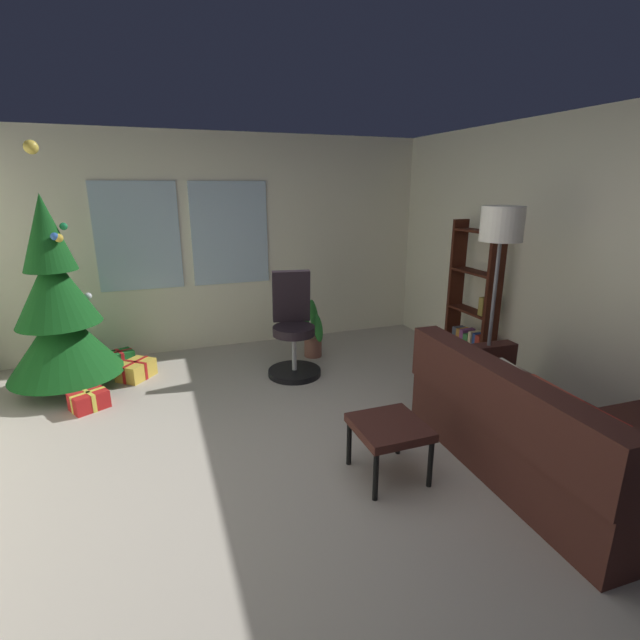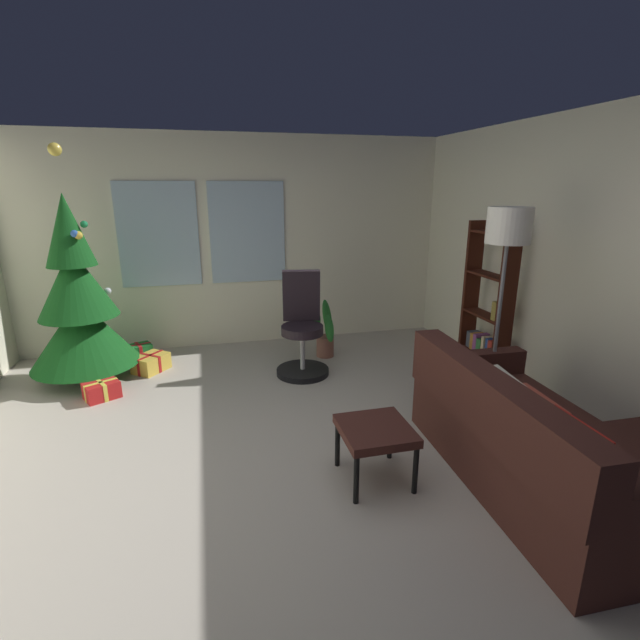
{
  "view_description": "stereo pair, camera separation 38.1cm",
  "coord_description": "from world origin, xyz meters",
  "px_view_note": "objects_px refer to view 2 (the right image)",
  "views": [
    {
      "loc": [
        -0.77,
        -2.63,
        1.94
      ],
      "look_at": [
        0.51,
        0.85,
        0.85
      ],
      "focal_mm": 25.69,
      "sensor_mm": 36.0,
      "label": 1
    },
    {
      "loc": [
        -0.4,
        -2.74,
        1.94
      ],
      "look_at": [
        0.51,
        0.85,
        0.85
      ],
      "focal_mm": 25.69,
      "sensor_mm": 36.0,
      "label": 2
    }
  ],
  "objects_px": {
    "gift_box_gold": "(151,363)",
    "floor_lamp": "(507,243)",
    "office_chair": "(302,334)",
    "gift_box_green": "(139,351)",
    "potted_plant": "(325,335)",
    "couch": "(560,451)",
    "holiday_tree": "(79,306)",
    "footstool": "(375,434)",
    "gift_box_red": "(102,390)",
    "bookshelf": "(487,313)"
  },
  "relations": [
    {
      "from": "gift_box_gold",
      "to": "potted_plant",
      "type": "xyz_separation_m",
      "value": [
        1.94,
        -0.05,
        0.19
      ]
    },
    {
      "from": "office_chair",
      "to": "gift_box_red",
      "type": "bearing_deg",
      "value": -175.44
    },
    {
      "from": "couch",
      "to": "holiday_tree",
      "type": "height_order",
      "value": "holiday_tree"
    },
    {
      "from": "holiday_tree",
      "to": "floor_lamp",
      "type": "relative_size",
      "value": 1.3
    },
    {
      "from": "couch",
      "to": "potted_plant",
      "type": "distance_m",
      "value": 2.89
    },
    {
      "from": "gift_box_green",
      "to": "gift_box_red",
      "type": "bearing_deg",
      "value": -100.98
    },
    {
      "from": "holiday_tree",
      "to": "gift_box_green",
      "type": "height_order",
      "value": "holiday_tree"
    },
    {
      "from": "footstool",
      "to": "gift_box_red",
      "type": "relative_size",
      "value": 1.31
    },
    {
      "from": "gift_box_green",
      "to": "floor_lamp",
      "type": "relative_size",
      "value": 0.19
    },
    {
      "from": "potted_plant",
      "to": "gift_box_green",
      "type": "bearing_deg",
      "value": 166.13
    },
    {
      "from": "footstool",
      "to": "potted_plant",
      "type": "relative_size",
      "value": 0.72
    },
    {
      "from": "office_chair",
      "to": "couch",
      "type": "bearing_deg",
      "value": -63.05
    },
    {
      "from": "couch",
      "to": "office_chair",
      "type": "xyz_separation_m",
      "value": [
        -1.21,
        2.37,
        0.15
      ]
    },
    {
      "from": "holiday_tree",
      "to": "bookshelf",
      "type": "relative_size",
      "value": 1.45
    },
    {
      "from": "gift_box_green",
      "to": "floor_lamp",
      "type": "distance_m",
      "value": 4.14
    },
    {
      "from": "holiday_tree",
      "to": "office_chair",
      "type": "xyz_separation_m",
      "value": [
        2.21,
        -0.39,
        -0.35
      ]
    },
    {
      "from": "couch",
      "to": "gift_box_green",
      "type": "relative_size",
      "value": 5.92
    },
    {
      "from": "gift_box_green",
      "to": "bookshelf",
      "type": "bearing_deg",
      "value": -22.73
    },
    {
      "from": "footstool",
      "to": "gift_box_gold",
      "type": "xyz_separation_m",
      "value": [
        -1.67,
        2.4,
        -0.26
      ]
    },
    {
      "from": "couch",
      "to": "gift_box_red",
      "type": "height_order",
      "value": "couch"
    },
    {
      "from": "bookshelf",
      "to": "potted_plant",
      "type": "distance_m",
      "value": 1.8
    },
    {
      "from": "holiday_tree",
      "to": "gift_box_green",
      "type": "relative_size",
      "value": 6.96
    },
    {
      "from": "office_chair",
      "to": "potted_plant",
      "type": "bearing_deg",
      "value": 47.77
    },
    {
      "from": "gift_box_green",
      "to": "potted_plant",
      "type": "distance_m",
      "value": 2.2
    },
    {
      "from": "floor_lamp",
      "to": "potted_plant",
      "type": "relative_size",
      "value": 2.68
    },
    {
      "from": "gift_box_red",
      "to": "floor_lamp",
      "type": "bearing_deg",
      "value": -20.35
    },
    {
      "from": "gift_box_red",
      "to": "gift_box_gold",
      "type": "height_order",
      "value": "gift_box_gold"
    },
    {
      "from": "footstool",
      "to": "holiday_tree",
      "type": "distance_m",
      "value": 3.32
    },
    {
      "from": "floor_lamp",
      "to": "gift_box_green",
      "type": "bearing_deg",
      "value": 143.6
    },
    {
      "from": "office_chair",
      "to": "floor_lamp",
      "type": "height_order",
      "value": "floor_lamp"
    },
    {
      "from": "couch",
      "to": "holiday_tree",
      "type": "bearing_deg",
      "value": 140.99
    },
    {
      "from": "gift_box_gold",
      "to": "bookshelf",
      "type": "bearing_deg",
      "value": -16.77
    },
    {
      "from": "bookshelf",
      "to": "floor_lamp",
      "type": "relative_size",
      "value": 0.9
    },
    {
      "from": "floor_lamp",
      "to": "holiday_tree",
      "type": "bearing_deg",
      "value": 153.34
    },
    {
      "from": "holiday_tree",
      "to": "couch",
      "type": "bearing_deg",
      "value": -39.01
    },
    {
      "from": "footstool",
      "to": "office_chair",
      "type": "xyz_separation_m",
      "value": [
        -0.08,
        1.97,
        0.09
      ]
    },
    {
      "from": "couch",
      "to": "bookshelf",
      "type": "xyz_separation_m",
      "value": [
        0.6,
        1.78,
        0.41
      ]
    },
    {
      "from": "couch",
      "to": "floor_lamp",
      "type": "xyz_separation_m",
      "value": [
        0.14,
        0.98,
        1.22
      ]
    },
    {
      "from": "holiday_tree",
      "to": "potted_plant",
      "type": "bearing_deg",
      "value": -0.18
    },
    {
      "from": "bookshelf",
      "to": "potted_plant",
      "type": "relative_size",
      "value": 2.4
    },
    {
      "from": "office_chair",
      "to": "floor_lamp",
      "type": "bearing_deg",
      "value": -45.89
    },
    {
      "from": "office_chair",
      "to": "footstool",
      "type": "bearing_deg",
      "value": -87.65
    },
    {
      "from": "gift_box_green",
      "to": "floor_lamp",
      "type": "xyz_separation_m",
      "value": [
        3.12,
        -2.3,
        1.43
      ]
    },
    {
      "from": "holiday_tree",
      "to": "floor_lamp",
      "type": "height_order",
      "value": "holiday_tree"
    },
    {
      "from": "gift_box_green",
      "to": "office_chair",
      "type": "relative_size",
      "value": 0.3
    },
    {
      "from": "couch",
      "to": "floor_lamp",
      "type": "relative_size",
      "value": 1.1
    },
    {
      "from": "gift_box_gold",
      "to": "potted_plant",
      "type": "bearing_deg",
      "value": -1.47
    },
    {
      "from": "holiday_tree",
      "to": "gift_box_gold",
      "type": "height_order",
      "value": "holiday_tree"
    },
    {
      "from": "gift_box_gold",
      "to": "floor_lamp",
      "type": "bearing_deg",
      "value": -31.85
    },
    {
      "from": "gift_box_gold",
      "to": "bookshelf",
      "type": "xyz_separation_m",
      "value": [
        3.39,
        -1.02,
        0.61
      ]
    }
  ]
}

